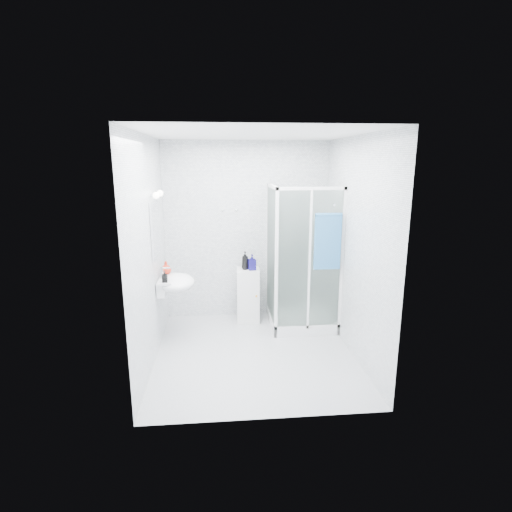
{
  "coord_description": "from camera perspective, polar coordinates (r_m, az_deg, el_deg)",
  "views": [
    {
      "loc": [
        -0.4,
        -4.5,
        2.32
      ],
      "look_at": [
        0.05,
        0.35,
        1.15
      ],
      "focal_mm": 28.0,
      "sensor_mm": 36.0,
      "label": 1
    }
  ],
  "objects": [
    {
      "name": "wall_hooks",
      "position": [
        5.8,
        -3.8,
        6.54
      ],
      "size": [
        0.23,
        0.06,
        0.03
      ],
      "color": "silver",
      "rests_on": "room"
    },
    {
      "name": "storage_cabinet",
      "position": [
        5.89,
        -1.11,
        -5.62
      ],
      "size": [
        0.34,
        0.36,
        0.79
      ],
      "rotation": [
        0.0,
        0.0,
        -0.06
      ],
      "color": "white",
      "rests_on": "ground"
    },
    {
      "name": "shampoo_bottle_b",
      "position": [
        5.72,
        -0.58,
        -0.88
      ],
      "size": [
        0.12,
        0.12,
        0.23
      ],
      "primitive_type": "imported",
      "rotation": [
        0.0,
        0.0,
        0.14
      ],
      "color": "#130E58",
      "rests_on": "storage_cabinet"
    },
    {
      "name": "shower_enclosure",
      "position": [
        5.69,
        5.86,
        -5.79
      ],
      "size": [
        0.9,
        0.95,
        2.0
      ],
      "color": "white",
      "rests_on": "ground"
    },
    {
      "name": "hand_towel",
      "position": [
        5.15,
        10.21,
        2.25
      ],
      "size": [
        0.34,
        0.05,
        0.73
      ],
      "color": "#286297",
      "rests_on": "shower_enclosure"
    },
    {
      "name": "vanity_lights",
      "position": [
        5.02,
        -13.86,
        8.55
      ],
      "size": [
        0.1,
        0.4,
        0.08
      ],
      "color": "silver",
      "rests_on": "room"
    },
    {
      "name": "soap_dispenser_black",
      "position": [
        5.01,
        -12.91,
        -2.88
      ],
      "size": [
        0.07,
        0.07,
        0.14
      ],
      "primitive_type": "imported",
      "rotation": [
        0.0,
        0.0,
        0.02
      ],
      "color": "black",
      "rests_on": "wall_basin"
    },
    {
      "name": "room",
      "position": [
        4.63,
        -0.22,
        0.79
      ],
      "size": [
        2.4,
        2.6,
        2.6
      ],
      "color": "silver",
      "rests_on": "ground"
    },
    {
      "name": "wall_basin",
      "position": [
        5.21,
        -11.55,
        -3.77
      ],
      "size": [
        0.46,
        0.56,
        0.35
      ],
      "color": "white",
      "rests_on": "ground"
    },
    {
      "name": "shampoo_bottle_a",
      "position": [
        5.75,
        -1.58,
        -0.64
      ],
      "size": [
        0.12,
        0.12,
        0.26
      ],
      "primitive_type": "imported",
      "rotation": [
        0.0,
        0.0,
        0.18
      ],
      "color": "black",
      "rests_on": "storage_cabinet"
    },
    {
      "name": "mirror",
      "position": [
        5.08,
        -14.15,
        3.81
      ],
      "size": [
        0.02,
        0.6,
        0.7
      ],
      "primitive_type": "cube",
      "color": "white",
      "rests_on": "room"
    },
    {
      "name": "soap_dispenser_orange",
      "position": [
        5.35,
        -12.75,
        -1.66
      ],
      "size": [
        0.16,
        0.16,
        0.18
      ],
      "primitive_type": "imported",
      "rotation": [
        0.0,
        0.0,
        -0.14
      ],
      "color": "red",
      "rests_on": "wall_basin"
    }
  ]
}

